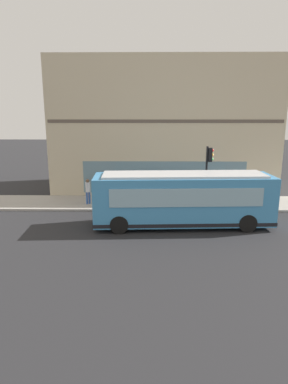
{
  "coord_description": "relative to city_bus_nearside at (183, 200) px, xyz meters",
  "views": [
    {
      "loc": [
        -18.36,
        1.14,
        6.44
      ],
      "look_at": [
        1.93,
        1.46,
        1.5
      ],
      "focal_mm": 31.1,
      "sensor_mm": 36.0,
      "label": 1
    }
  ],
  "objects": [
    {
      "name": "pedestrian_by_light_pole",
      "position": [
        3.26,
        -0.13,
        -0.52
      ],
      "size": [
        0.32,
        0.32,
        1.55
      ],
      "color": "silver",
      "rests_on": "sidewalk_curb"
    },
    {
      "name": "traffic_light_near_corner",
      "position": [
        3.22,
        -1.95,
        1.46
      ],
      "size": [
        0.32,
        0.49,
        4.11
      ],
      "color": "black",
      "rests_on": "sidewalk_curb"
    },
    {
      "name": "sidewalk_curb",
      "position": [
        4.54,
        0.77,
        -1.48
      ],
      "size": [
        3.7,
        40.0,
        0.15
      ],
      "primitive_type": "cube",
      "color": "#9E9991",
      "rests_on": "ground"
    },
    {
      "name": "fire_hydrant",
      "position": [
        5.21,
        1.76,
        -1.04
      ],
      "size": [
        0.35,
        0.35,
        0.74
      ],
      "color": "red",
      "rests_on": "sidewalk_curb"
    },
    {
      "name": "pedestrian_near_building_entrance",
      "position": [
        3.43,
        -3.77,
        -0.37
      ],
      "size": [
        0.32,
        0.32,
        1.79
      ],
      "color": "#99994C",
      "rests_on": "sidewalk_curb"
    },
    {
      "name": "ground",
      "position": [
        0.09,
        0.77,
        -1.55
      ],
      "size": [
        120.0,
        120.0,
        0.0
      ],
      "primitive_type": "plane",
      "color": "#262628"
    },
    {
      "name": "pedestrian_walking_along_curb",
      "position": [
        4.04,
        6.16,
        -0.38
      ],
      "size": [
        0.32,
        0.32,
        1.77
      ],
      "color": "#3359A5",
      "rests_on": "sidewalk_curb"
    },
    {
      "name": "city_bus_nearside",
      "position": [
        0.0,
        0.0,
        0.0
      ],
      "size": [
        3.04,
        10.15,
        3.07
      ],
      "color": "#3F8CC6",
      "rests_on": "ground"
    },
    {
      "name": "building_corner",
      "position": [
        10.07,
        0.77,
        3.66
      ],
      "size": [
        7.42,
        17.52,
        10.44
      ],
      "color": "beige",
      "rests_on": "ground"
    },
    {
      "name": "pedestrian_near_hydrant",
      "position": [
        4.61,
        4.28,
        -0.51
      ],
      "size": [
        0.32,
        0.32,
        1.56
      ],
      "color": "#B23338",
      "rests_on": "sidewalk_curb"
    }
  ]
}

